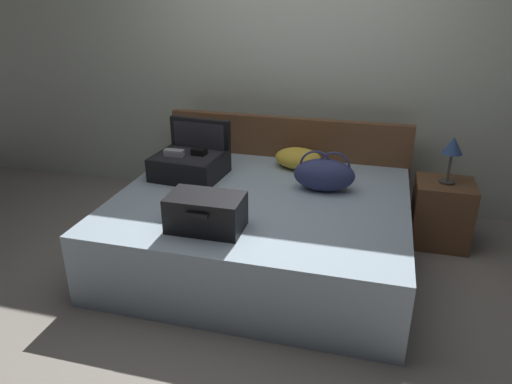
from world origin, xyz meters
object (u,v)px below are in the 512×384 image
Objects in this scene: bed at (261,229)px; hard_case_large at (190,162)px; nightstand at (441,213)px; hard_case_medium at (206,212)px; pillow_near_headboard at (298,158)px; table_lamp at (453,148)px; duffel_bag at (324,174)px.

hard_case_large is at bearing 157.24° from bed.
hard_case_medium is at bearing -142.41° from nightstand.
pillow_near_headboard is 1.19m from table_lamp.
nightstand is at bearing 25.55° from bed.
hard_case_medium is at bearing -106.50° from pillow_near_headboard.
hard_case_medium is 0.90× the size of nightstand.
hard_case_large is 1.42× the size of pillow_near_headboard.
nightstand is (0.90, 0.38, -0.38)m from duffel_bag.
pillow_near_headboard is (-0.27, 0.42, -0.04)m from duffel_bag.
pillow_near_headboard is (0.36, 1.22, -0.03)m from hard_case_medium.
table_lamp is at bearing 22.78° from duffel_bag.
hard_case_medium reaches higher than bed.
hard_case_large is 2.04m from nightstand.
bed is at bearing -102.62° from pillow_near_headboard.
nightstand is (1.97, 0.36, -0.38)m from hard_case_large.
table_lamp is at bearing -1.84° from pillow_near_headboard.
table_lamp is (1.17, -0.04, 0.20)m from pillow_near_headboard.
pillow_near_headboard is at bearing 178.16° from table_lamp.
table_lamp is (0.90, 0.38, 0.16)m from duffel_bag.
hard_case_large is 0.89m from pillow_near_headboard.
hard_case_large reaches higher than pillow_near_headboard.
hard_case_medium is (-0.21, -0.55, 0.37)m from bed.
hard_case_large is 1.53× the size of table_lamp.
bed is 5.70× the size of table_lamp.
pillow_near_headboard is at bearing 31.35° from hard_case_large.
nightstand is at bearing 37.08° from hard_case_medium.
duffel_bag is at bearing -157.22° from table_lamp.
hard_case_large is 1.21× the size of duffel_bag.
table_lamp reaches higher than bed.
duffel_bag is 1.17× the size of pillow_near_headboard.
hard_case_large is at bearing -153.52° from pillow_near_headboard.
table_lamp is at bearing 15.22° from hard_case_large.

